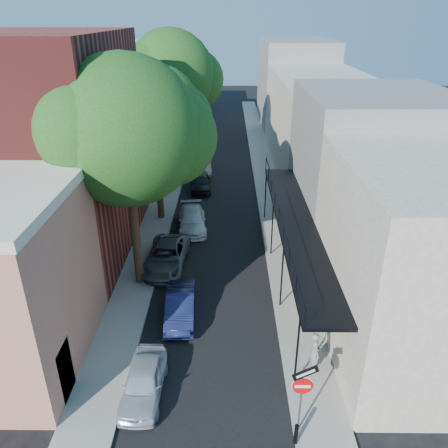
{
  "coord_description": "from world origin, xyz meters",
  "views": [
    {
      "loc": [
        0.76,
        -9.23,
        12.73
      ],
      "look_at": [
        0.58,
        11.36,
        2.8
      ],
      "focal_mm": 35.0,
      "sensor_mm": 36.0,
      "label": 1
    }
  ],
  "objects_px": {
    "bollard": "(296,434)",
    "pedestrian": "(315,352)",
    "parked_car_d": "(192,220)",
    "oak_near": "(137,133)",
    "parked_car_f": "(203,166)",
    "parked_car_e": "(201,182)",
    "oak_mid": "(161,115)",
    "parked_car_a": "(144,381)",
    "parked_car_b": "(180,306)",
    "parked_car_c": "(167,256)",
    "sign_post": "(302,388)",
    "oak_far": "(177,76)"
  },
  "relations": [
    {
      "from": "sign_post",
      "to": "oak_mid",
      "type": "distance_m",
      "value": 19.14
    },
    {
      "from": "parked_car_a",
      "to": "parked_car_c",
      "type": "xyz_separation_m",
      "value": [
        -0.31,
        9.05,
        0.05
      ]
    },
    {
      "from": "bollard",
      "to": "parked_car_f",
      "type": "relative_size",
      "value": 0.21
    },
    {
      "from": "bollard",
      "to": "pedestrian",
      "type": "height_order",
      "value": "pedestrian"
    },
    {
      "from": "parked_car_c",
      "to": "parked_car_f",
      "type": "relative_size",
      "value": 1.26
    },
    {
      "from": "parked_car_b",
      "to": "parked_car_e",
      "type": "relative_size",
      "value": 0.96
    },
    {
      "from": "parked_car_b",
      "to": "oak_near",
      "type": "bearing_deg",
      "value": 119.21
    },
    {
      "from": "parked_car_b",
      "to": "oak_mid",
      "type": "bearing_deg",
      "value": 97.15
    },
    {
      "from": "pedestrian",
      "to": "parked_car_f",
      "type": "bearing_deg",
      "value": 7.55
    },
    {
      "from": "oak_far",
      "to": "parked_car_d",
      "type": "bearing_deg",
      "value": -80.52
    },
    {
      "from": "bollard",
      "to": "parked_car_f",
      "type": "xyz_separation_m",
      "value": [
        -4.4,
        27.05,
        0.1
      ]
    },
    {
      "from": "parked_car_f",
      "to": "pedestrian",
      "type": "distance_m",
      "value": 24.43
    },
    {
      "from": "parked_car_f",
      "to": "parked_car_e",
      "type": "bearing_deg",
      "value": -95.46
    },
    {
      "from": "parked_car_a",
      "to": "parked_car_f",
      "type": "height_order",
      "value": "parked_car_f"
    },
    {
      "from": "sign_post",
      "to": "parked_car_b",
      "type": "distance_m",
      "value": 7.82
    },
    {
      "from": "oak_far",
      "to": "parked_car_c",
      "type": "height_order",
      "value": "oak_far"
    },
    {
      "from": "oak_near",
      "to": "parked_car_a",
      "type": "bearing_deg",
      "value": -81.97
    },
    {
      "from": "sign_post",
      "to": "parked_car_a",
      "type": "height_order",
      "value": "sign_post"
    },
    {
      "from": "parked_car_e",
      "to": "parked_car_f",
      "type": "bearing_deg",
      "value": 85.15
    },
    {
      "from": "parked_car_e",
      "to": "pedestrian",
      "type": "bearing_deg",
      "value": -79.14
    },
    {
      "from": "parked_car_e",
      "to": "parked_car_b",
      "type": "bearing_deg",
      "value": -94.85
    },
    {
      "from": "parked_car_f",
      "to": "oak_mid",
      "type": "bearing_deg",
      "value": -107.68
    },
    {
      "from": "sign_post",
      "to": "parked_car_b",
      "type": "bearing_deg",
      "value": 126.38
    },
    {
      "from": "sign_post",
      "to": "parked_car_f",
      "type": "bearing_deg",
      "value": 99.73
    },
    {
      "from": "pedestrian",
      "to": "sign_post",
      "type": "bearing_deg",
      "value": 155.13
    },
    {
      "from": "oak_mid",
      "to": "parked_car_d",
      "type": "relative_size",
      "value": 2.4
    },
    {
      "from": "parked_car_d",
      "to": "oak_near",
      "type": "bearing_deg",
      "value": -112.42
    },
    {
      "from": "bollard",
      "to": "parked_car_c",
      "type": "relative_size",
      "value": 0.17
    },
    {
      "from": "bollard",
      "to": "parked_car_c",
      "type": "bearing_deg",
      "value": 116.63
    },
    {
      "from": "sign_post",
      "to": "parked_car_f",
      "type": "height_order",
      "value": "sign_post"
    },
    {
      "from": "oak_mid",
      "to": "parked_car_a",
      "type": "xyz_separation_m",
      "value": [
        1.13,
        -15.61,
        -6.45
      ]
    },
    {
      "from": "parked_car_d",
      "to": "parked_car_f",
      "type": "relative_size",
      "value": 1.14
    },
    {
      "from": "pedestrian",
      "to": "oak_mid",
      "type": "bearing_deg",
      "value": 22.01
    },
    {
      "from": "parked_car_d",
      "to": "parked_car_f",
      "type": "bearing_deg",
      "value": 83.18
    },
    {
      "from": "sign_post",
      "to": "parked_car_a",
      "type": "relative_size",
      "value": 0.84
    },
    {
      "from": "bollard",
      "to": "parked_car_e",
      "type": "xyz_separation_m",
      "value": [
        -4.4,
        22.93,
        0.14
      ]
    },
    {
      "from": "bollard",
      "to": "parked_car_b",
      "type": "xyz_separation_m",
      "value": [
        -4.4,
        6.66,
        0.09
      ]
    },
    {
      "from": "parked_car_b",
      "to": "bollard",
      "type": "bearing_deg",
      "value": -59.72
    },
    {
      "from": "oak_far",
      "to": "parked_car_e",
      "type": "bearing_deg",
      "value": -63.0
    },
    {
      "from": "sign_post",
      "to": "oak_near",
      "type": "height_order",
      "value": "oak_near"
    },
    {
      "from": "parked_car_f",
      "to": "pedestrian",
      "type": "bearing_deg",
      "value": -82.37
    },
    {
      "from": "parked_car_b",
      "to": "parked_car_f",
      "type": "height_order",
      "value": "parked_car_f"
    },
    {
      "from": "oak_near",
      "to": "parked_car_c",
      "type": "height_order",
      "value": "oak_near"
    },
    {
      "from": "sign_post",
      "to": "pedestrian",
      "type": "bearing_deg",
      "value": 70.67
    },
    {
      "from": "sign_post",
      "to": "parked_car_d",
      "type": "relative_size",
      "value": 0.7
    },
    {
      "from": "parked_car_b",
      "to": "sign_post",
      "type": "bearing_deg",
      "value": -56.8
    },
    {
      "from": "pedestrian",
      "to": "bollard",
      "type": "bearing_deg",
      "value": 155.24
    },
    {
      "from": "bollard",
      "to": "oak_near",
      "type": "bearing_deg",
      "value": 123.12
    },
    {
      "from": "parked_car_c",
      "to": "sign_post",
      "type": "bearing_deg",
      "value": -58.42
    },
    {
      "from": "oak_near",
      "to": "parked_car_f",
      "type": "xyz_separation_m",
      "value": [
        1.97,
        17.29,
        -7.26
      ]
    }
  ]
}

